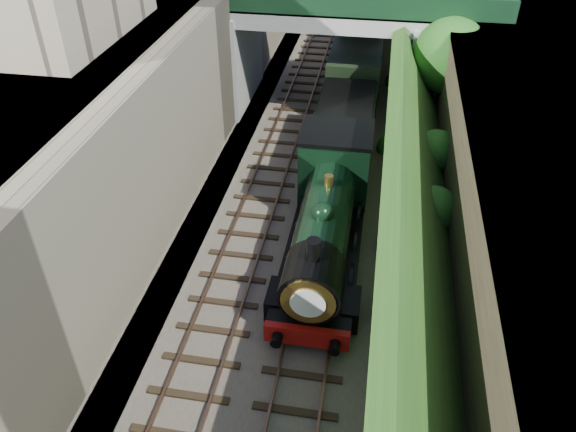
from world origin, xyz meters
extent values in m
cube|color=#473F38|center=(0.00, 20.00, 0.10)|extent=(10.00, 90.00, 0.20)
cube|color=#756B56|center=(-5.50, 20.00, 3.50)|extent=(1.00, 90.00, 7.00)
cube|color=#262628|center=(-9.00, 20.00, 3.50)|extent=(6.00, 90.00, 7.00)
cube|color=#262628|center=(9.50, 20.00, 3.12)|extent=(8.00, 90.00, 6.25)
cube|color=#1E4714|center=(5.00, 20.00, 2.70)|extent=(4.02, 90.00, 6.36)
sphere|color=#194C14|center=(4.46, 2.49, 2.03)|extent=(1.88, 1.88, 1.88)
sphere|color=#194C14|center=(4.64, 4.87, 2.32)|extent=(1.44, 1.44, 1.44)
sphere|color=#194C14|center=(3.92, 7.66, 1.15)|extent=(1.59, 1.59, 1.59)
sphere|color=#194C14|center=(4.97, 10.37, 2.85)|extent=(1.76, 1.76, 1.76)
sphere|color=#194C14|center=(5.14, 14.13, 3.13)|extent=(1.75, 1.75, 1.75)
sphere|color=#194C14|center=(4.28, 17.68, 1.73)|extent=(1.80, 1.80, 1.80)
sphere|color=#194C14|center=(5.83, 20.84, 4.24)|extent=(2.26, 2.26, 2.26)
sphere|color=#194C14|center=(5.19, 22.09, 3.22)|extent=(1.51, 1.51, 1.51)
sphere|color=#194C14|center=(5.36, 25.94, 3.48)|extent=(1.46, 1.46, 1.46)
sphere|color=#194C14|center=(5.91, 29.39, 4.38)|extent=(1.47, 1.47, 1.47)
sphere|color=#194C14|center=(4.16, 34.76, 1.53)|extent=(1.55, 1.55, 1.55)
sphere|color=#194C14|center=(4.04, 41.33, 1.35)|extent=(1.60, 1.60, 1.60)
cube|color=black|center=(-2.00, 20.00, 0.24)|extent=(2.50, 90.00, 0.07)
cube|color=brown|center=(-2.72, 20.00, 0.33)|extent=(0.08, 90.00, 0.14)
cube|color=brown|center=(-1.28, 20.00, 0.33)|extent=(0.08, 90.00, 0.14)
cube|color=black|center=(1.20, 20.00, 0.24)|extent=(2.50, 90.00, 0.07)
cube|color=brown|center=(0.48, 20.00, 0.33)|extent=(0.08, 90.00, 0.14)
cube|color=brown|center=(1.92, 20.00, 0.33)|extent=(0.08, 90.00, 0.14)
cube|color=gray|center=(0.50, 24.00, 5.70)|extent=(16.00, 6.00, 0.90)
cube|color=#13361D|center=(0.50, 21.15, 6.65)|extent=(16.00, 0.30, 1.20)
cube|color=gray|center=(-5.50, 24.00, 2.85)|extent=(1.40, 6.40, 5.70)
cube|color=gray|center=(5.20, 24.00, 2.85)|extent=(2.40, 6.40, 5.70)
cylinder|color=black|center=(5.80, 20.34, 2.20)|extent=(0.30, 0.30, 4.40)
sphere|color=#194C14|center=(5.80, 20.34, 4.80)|extent=(3.60, 3.60, 3.60)
sphere|color=#194C14|center=(6.30, 21.14, 4.20)|extent=(2.40, 2.40, 2.40)
cube|color=black|center=(1.20, 9.64, 0.50)|extent=(2.40, 8.40, 0.60)
cube|color=black|center=(1.20, 10.64, 1.05)|extent=(2.70, 10.00, 0.35)
cube|color=maroon|center=(1.20, 5.54, 0.95)|extent=(2.70, 0.25, 0.70)
cylinder|color=black|center=(1.20, 9.84, 2.35)|extent=(1.90, 5.60, 1.90)
cylinder|color=black|center=(1.20, 6.54, 2.35)|extent=(1.96, 1.80, 1.96)
cylinder|color=white|center=(1.20, 5.56, 2.35)|extent=(1.10, 0.05, 1.10)
cylinder|color=black|center=(1.20, 6.54, 3.55)|extent=(0.44, 0.44, 0.90)
sphere|color=black|center=(1.20, 8.84, 3.35)|extent=(0.76, 0.76, 0.76)
cylinder|color=#A57F33|center=(1.20, 10.64, 3.45)|extent=(0.32, 0.32, 0.50)
cube|color=black|center=(1.20, 13.44, 2.50)|extent=(2.75, 2.40, 2.80)
cube|color=black|center=(1.20, 13.44, 3.95)|extent=(2.85, 2.50, 0.15)
cube|color=black|center=(-0.05, 7.04, 0.85)|extent=(0.60, 1.40, 0.90)
cube|color=black|center=(2.45, 7.04, 0.85)|extent=(0.60, 1.40, 0.90)
cube|color=black|center=(1.20, 17.84, 0.45)|extent=(2.30, 6.00, 0.50)
cube|color=black|center=(1.20, 17.84, 0.70)|extent=(2.60, 6.00, 0.50)
cube|color=black|center=(1.20, 17.84, 1.90)|extent=(2.70, 6.00, 2.40)
cube|color=black|center=(1.20, 17.84, 3.15)|extent=(2.50, 5.60, 0.20)
cube|color=black|center=(1.20, 30.44, 0.40)|extent=(2.30, 17.00, 0.40)
cube|color=black|center=(1.20, 30.44, 0.65)|extent=(2.50, 17.00, 0.50)
cube|color=black|center=(1.20, 30.44, 2.15)|extent=(2.80, 18.00, 2.70)
cube|color=slate|center=(1.20, 30.44, 3.65)|extent=(2.90, 18.00, 0.50)
camera|label=1|loc=(2.66, -6.26, 14.34)|focal=35.00mm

